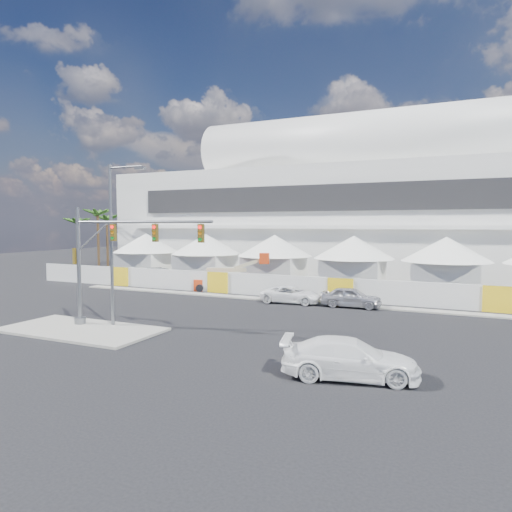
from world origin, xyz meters
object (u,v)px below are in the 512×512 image
at_px(traffic_mast, 104,260).
at_px(streetlight_median, 114,234).
at_px(pickup_curb, 291,294).
at_px(boom_lift, 220,281).
at_px(pickup_near, 350,358).
at_px(lot_car_c, 164,275).
at_px(sedan_silver, 351,297).

relative_size(traffic_mast, streetlight_median, 1.01).
distance_m(pickup_curb, boom_lift, 9.49).
height_order(traffic_mast, streetlight_median, streetlight_median).
height_order(pickup_near, traffic_mast, traffic_mast).
xyz_separation_m(lot_car_c, traffic_mast, (10.56, -20.83, 3.59)).
xyz_separation_m(pickup_near, streetlight_median, (-15.85, 3.41, 5.17)).
bearing_deg(pickup_near, pickup_curb, 14.48).
bearing_deg(traffic_mast, boom_lift, 94.55).
height_order(pickup_curb, traffic_mast, traffic_mast).
xyz_separation_m(sedan_silver, pickup_curb, (-5.03, -0.07, -0.10)).
height_order(pickup_curb, boom_lift, boom_lift).
height_order(pickup_curb, pickup_near, pickup_near).
distance_m(pickup_curb, streetlight_median, 15.91).
height_order(lot_car_c, streetlight_median, streetlight_median).
bearing_deg(streetlight_median, traffic_mast, -112.88).
relative_size(streetlight_median, boom_lift, 1.33).
bearing_deg(traffic_mast, pickup_curb, 61.92).
distance_m(lot_car_c, streetlight_median, 23.50).
distance_m(sedan_silver, traffic_mast, 19.00).
bearing_deg(pickup_near, boom_lift, 27.71).
distance_m(pickup_curb, lot_car_c, 19.27).
xyz_separation_m(traffic_mast, streetlight_median, (0.28, 0.65, 1.66)).
height_order(sedan_silver, streetlight_median, streetlight_median).
distance_m(lot_car_c, boom_lift, 9.79).
relative_size(sedan_silver, boom_lift, 0.62).
bearing_deg(boom_lift, sedan_silver, -34.21).
bearing_deg(traffic_mast, pickup_near, -9.71).
distance_m(lot_car_c, traffic_mast, 23.63).
bearing_deg(sedan_silver, lot_car_c, 70.83).
relative_size(sedan_silver, lot_car_c, 0.90).
relative_size(pickup_curb, boom_lift, 0.67).
bearing_deg(boom_lift, pickup_curb, -42.11).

